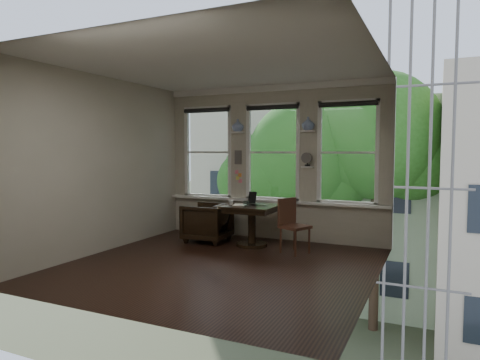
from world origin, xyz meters
The scene contains 25 objects.
ground centered at (0.00, 0.00, 0.00)m, with size 4.50×4.50×0.00m, color black.
ceiling centered at (0.00, 0.00, 3.00)m, with size 4.50×4.50×0.00m, color silver.
wall_back centered at (0.00, 2.25, 1.50)m, with size 4.50×4.50×0.00m, color beige.
wall_front centered at (0.00, -2.25, 1.50)m, with size 4.50×4.50×0.00m, color beige.
wall_left centered at (-2.25, 0.00, 1.50)m, with size 4.50×4.50×0.00m, color beige.
wall_right centered at (2.25, 0.00, 1.50)m, with size 4.50×4.50×0.00m, color beige.
window_left centered at (-1.45, 2.25, 1.70)m, with size 1.10×0.12×1.90m, color white, non-canonical shape.
window_center centered at (0.00, 2.25, 1.70)m, with size 1.10×0.12×1.90m, color white, non-canonical shape.
window_right centered at (1.45, 2.25, 1.70)m, with size 1.10×0.12×1.90m, color white, non-canonical shape.
shelf_left centered at (-0.72, 2.15, 2.10)m, with size 0.26×0.16×0.03m, color white.
shelf_right centered at (0.72, 2.15, 2.10)m, with size 0.26×0.16×0.03m, color white.
intercom centered at (-0.72, 2.18, 1.60)m, with size 0.14×0.06×0.28m, color #59544F.
sticky_notes centered at (-0.72, 2.19, 1.25)m, with size 0.16×0.01×0.24m, color pink, non-canonical shape.
desk_fan centered at (0.72, 2.13, 1.53)m, with size 0.20×0.20×0.24m, color #59544F, non-canonical shape.
vase_left centered at (-0.72, 2.15, 2.24)m, with size 0.24×0.24×0.25m, color white.
vase_right centered at (0.72, 2.15, 2.24)m, with size 0.24×0.24×0.25m, color white.
table centered at (-0.09, 1.40, 0.38)m, with size 0.90×0.90×0.75m, color black, non-canonical shape.
armchair_left centered at (-1.03, 1.41, 0.37)m, with size 0.78×0.81×0.73m, color black.
cushion_red centered at (-1.03, 1.41, 0.45)m, with size 0.45×0.45×0.06m, color maroon.
side_chair_right centered at (0.78, 1.22, 0.46)m, with size 0.42×0.42×0.92m, color #412517, non-canonical shape.
laptop centered at (0.02, 1.43, 0.76)m, with size 0.30×0.20×0.02m, color black.
mug centered at (-0.46, 1.29, 0.80)m, with size 0.10×0.10×0.09m, color white.
drinking_glass centered at (-0.15, 1.27, 0.79)m, with size 0.11×0.11×0.09m, color white.
tablet centered at (-0.19, 1.66, 0.86)m, with size 0.16×0.02×0.22m, color black.
papers centered at (-0.31, 1.36, 0.75)m, with size 0.22×0.30×0.00m, color silver.
Camera 1 is at (2.95, -5.65, 1.74)m, focal length 32.00 mm.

